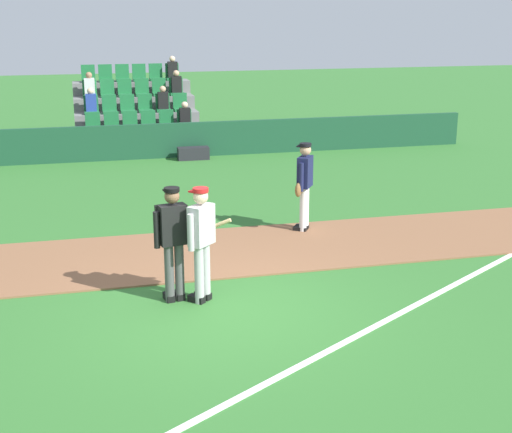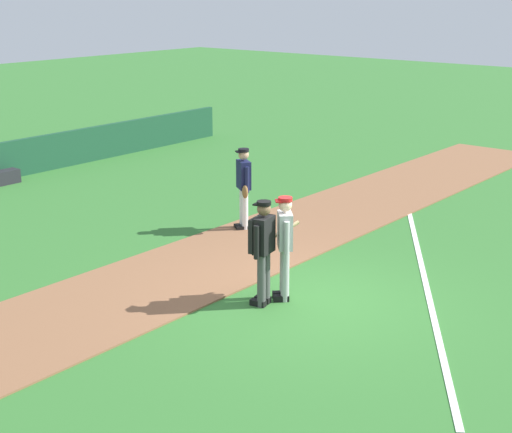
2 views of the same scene
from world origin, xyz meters
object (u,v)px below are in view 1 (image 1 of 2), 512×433
Objects in this scene: runner_navy_jersey at (304,184)px; batter_grey_jersey at (202,240)px; umpire_home_plate at (173,237)px; equipment_bag at (193,153)px.

batter_grey_jersey is at bearing -130.15° from runner_navy_jersey.
equipment_bag is at bearing 79.33° from umpire_home_plate.
batter_grey_jersey is at bearing -17.79° from umpire_home_plate.
runner_navy_jersey reaches higher than equipment_bag.
runner_navy_jersey is (2.54, 3.01, -0.01)m from batter_grey_jersey.
umpire_home_plate is 4.11m from runner_navy_jersey.
batter_grey_jersey is 0.43m from umpire_home_plate.
runner_navy_jersey is 7.57m from equipment_bag.
runner_navy_jersey is 1.96× the size of equipment_bag.
umpire_home_plate is 10.55m from equipment_bag.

